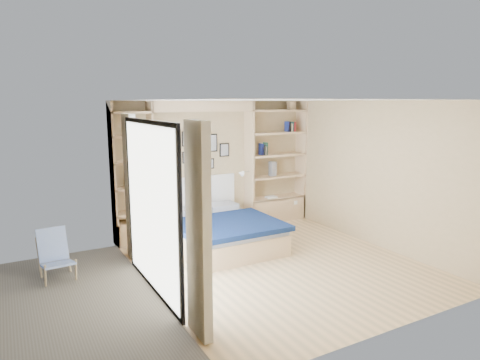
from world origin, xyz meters
TOP-DOWN VIEW (x-y plane):
  - ground at (0.00, 0.00)m, footprint 4.50×4.50m
  - room_shell at (-0.39, 1.52)m, footprint 4.50×4.50m
  - bed at (-0.43, 1.18)m, footprint 1.70×2.12m
  - photo_gallery at (-0.45, 2.22)m, footprint 1.48×0.02m
  - reading_lamps at (-0.30, 2.00)m, footprint 1.92×0.12m
  - shelf_decor at (1.07, 2.07)m, footprint 3.54×0.23m
  - deck at (-3.60, 0.00)m, footprint 3.20×4.00m
  - deck_chair at (-3.06, 1.10)m, footprint 0.47×0.73m

SIDE VIEW (x-z plane):
  - ground at x=0.00m, z-range 0.00..0.00m
  - deck at x=-3.60m, z-range -0.03..0.03m
  - bed at x=-0.43m, z-range -0.26..0.81m
  - deck_chair at x=-3.06m, z-range -0.02..0.68m
  - room_shell at x=-0.39m, z-range -1.17..3.33m
  - reading_lamps at x=-0.30m, z-range 1.03..1.17m
  - photo_gallery at x=-0.45m, z-range 1.19..2.01m
  - shelf_decor at x=1.07m, z-range 0.67..2.70m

